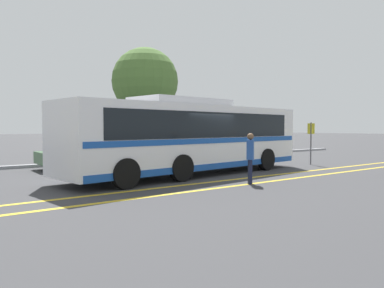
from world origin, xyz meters
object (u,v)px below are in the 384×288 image
parked_car_1 (90,154)px  tree_0 (145,81)px  transit_bus (192,136)px  bus_stop_sign (311,138)px  pedestrian_1 (250,155)px

parked_car_1 → tree_0: bearing=-48.1°
parked_car_1 → tree_0: tree_0 is taller
transit_bus → bus_stop_sign: size_ratio=5.36×
tree_0 → bus_stop_sign: bearing=-68.5°
parked_car_1 → bus_stop_sign: 11.45m
bus_stop_sign → transit_bus: bearing=-100.4°
tree_0 → parked_car_1: bearing=-139.6°
bus_stop_sign → tree_0: bearing=-165.6°
transit_bus → tree_0: tree_0 is taller
pedestrian_1 → tree_0: tree_0 is taller
transit_bus → pedestrian_1: bearing=-6.4°
transit_bus → pedestrian_1: transit_bus is taller
transit_bus → pedestrian_1: size_ratio=6.77×
bus_stop_sign → tree_0: 11.83m
bus_stop_sign → tree_0: tree_0 is taller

